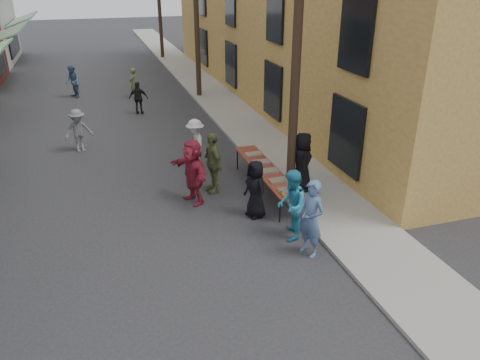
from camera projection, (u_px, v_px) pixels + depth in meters
ground at (164, 274)px, 10.36m from camera, size 120.00×120.00×0.00m
sidewalk at (212, 95)px, 24.73m from camera, size 2.20×60.00×0.10m
utility_pole_near at (297, 38)px, 12.28m from camera, size 0.26×0.26×9.00m
utility_pole_mid at (196, 6)px, 22.69m from camera, size 0.26×0.26×9.00m
serving_table at (266, 170)px, 13.88m from camera, size 0.70×4.00×0.75m
catering_tray_sausage at (287, 190)px, 12.42m from camera, size 0.50×0.33×0.08m
catering_tray_foil_b at (278, 181)px, 12.98m from camera, size 0.50×0.33×0.08m
catering_tray_buns at (269, 171)px, 13.59m from camera, size 0.50×0.33×0.08m
catering_tray_foil_d at (261, 162)px, 14.20m from camera, size 0.50×0.33×0.08m
catering_tray_buns_end at (253, 154)px, 14.81m from camera, size 0.50×0.33×0.08m
condiment_jar_a at (284, 196)px, 12.10m from camera, size 0.07×0.07×0.08m
condiment_jar_b at (283, 195)px, 12.19m from camera, size 0.07×0.07×0.08m
condiment_jar_c at (281, 193)px, 12.27m from camera, size 0.07×0.07×0.08m
cup_stack at (298, 193)px, 12.25m from camera, size 0.08×0.08×0.12m
guest_front_a at (255, 189)px, 12.46m from camera, size 0.69×0.89×1.61m
guest_front_b at (311, 219)px, 10.71m from camera, size 0.66×0.80×1.88m
guest_front_c at (291, 205)px, 11.39m from camera, size 0.99×1.08×1.81m
guest_front_d at (196, 144)px, 15.60m from camera, size 0.65×1.09×1.66m
guest_front_e at (213, 163)px, 13.83m from camera, size 0.61×1.14×1.85m
guest_queue_back at (193, 172)px, 13.18m from camera, size 1.06×1.83×1.88m
server at (302, 162)px, 13.71m from camera, size 0.80×1.00×1.79m
passerby_left at (78, 131)px, 16.97m from camera, size 1.15×0.86×1.58m
passerby_mid at (139, 98)px, 21.38m from camera, size 0.95×0.64×1.49m
passerby_right at (133, 83)px, 24.10m from camera, size 0.57×0.66×1.52m
passerby_far at (73, 82)px, 24.08m from camera, size 0.88×0.98×1.67m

